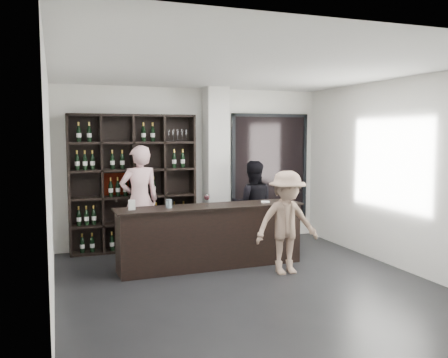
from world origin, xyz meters
name	(u,v)px	position (x,y,z in m)	size (l,w,h in m)	color
floor	(250,287)	(0.00, 0.00, -0.01)	(5.00, 5.50, 0.01)	black
wine_shelf	(133,183)	(-1.15, 2.57, 1.20)	(2.20, 0.35, 2.40)	black
structural_column	(216,167)	(0.35, 2.47, 1.45)	(0.40, 0.40, 2.90)	silver
glass_panel	(270,167)	(1.55, 2.69, 1.40)	(1.60, 0.08, 2.10)	black
tasting_counter	(211,236)	(-0.20, 1.10, 0.48)	(2.93, 0.61, 0.96)	black
taster_pink	(140,200)	(-1.10, 2.24, 0.93)	(0.68, 0.45, 1.87)	beige
taster_black	(253,205)	(0.85, 1.92, 0.79)	(0.77, 0.60, 1.59)	black
customer	(287,222)	(0.75, 0.40, 0.76)	(0.99, 0.57, 1.53)	#947762
wine_glass	(207,199)	(-0.26, 1.09, 1.07)	(0.09, 0.09, 0.22)	white
spit_cup	(169,204)	(-0.85, 1.10, 1.03)	(0.10, 0.10, 0.13)	silver
napkin_stack	(265,202)	(0.73, 1.11, 0.97)	(0.13, 0.13, 0.02)	white
card_stand	(132,205)	(-1.41, 1.10, 1.04)	(0.10, 0.05, 0.15)	white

